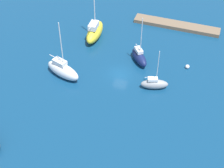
{
  "coord_description": "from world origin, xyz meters",
  "views": [
    {
      "loc": [
        -14.23,
        45.59,
        41.24
      ],
      "look_at": [
        0.0,
        4.67,
        1.5
      ],
      "focal_mm": 54.6,
      "sensor_mm": 36.0,
      "label": 1
    }
  ],
  "objects_px": {
    "sailboat_yellow_outer_mooring": "(95,32)",
    "sailboat_gray_lone_north": "(154,84)",
    "pier_dock": "(176,25)",
    "sailboat_navy_center_basin": "(139,57)",
    "mooring_buoy_white": "(187,67)",
    "sailboat_white_inner_mooring": "(63,70)"
  },
  "relations": [
    {
      "from": "sailboat_white_inner_mooring",
      "to": "pier_dock",
      "type": "bearing_deg",
      "value": 72.32
    },
    {
      "from": "pier_dock",
      "to": "sailboat_white_inner_mooring",
      "type": "bearing_deg",
      "value": 54.8
    },
    {
      "from": "sailboat_gray_lone_north",
      "to": "sailboat_yellow_outer_mooring",
      "type": "bearing_deg",
      "value": 127.22
    },
    {
      "from": "sailboat_yellow_outer_mooring",
      "to": "mooring_buoy_white",
      "type": "bearing_deg",
      "value": -102.93
    },
    {
      "from": "pier_dock",
      "to": "sailboat_navy_center_basin",
      "type": "relative_size",
      "value": 1.89
    },
    {
      "from": "sailboat_gray_lone_north",
      "to": "sailboat_white_inner_mooring",
      "type": "bearing_deg",
      "value": 170.63
    },
    {
      "from": "sailboat_navy_center_basin",
      "to": "mooring_buoy_white",
      "type": "relative_size",
      "value": 12.62
    },
    {
      "from": "sailboat_navy_center_basin",
      "to": "sailboat_yellow_outer_mooring",
      "type": "xyz_separation_m",
      "value": [
        10.9,
        -4.57,
        0.46
      ]
    },
    {
      "from": "pier_dock",
      "to": "sailboat_gray_lone_north",
      "type": "bearing_deg",
      "value": 90.36
    },
    {
      "from": "sailboat_white_inner_mooring",
      "to": "sailboat_yellow_outer_mooring",
      "type": "xyz_separation_m",
      "value": [
        -1.02,
        -13.27,
        0.13
      ]
    },
    {
      "from": "sailboat_yellow_outer_mooring",
      "to": "pier_dock",
      "type": "bearing_deg",
      "value": -60.17
    },
    {
      "from": "sailboat_yellow_outer_mooring",
      "to": "sailboat_gray_lone_north",
      "type": "height_order",
      "value": "sailboat_yellow_outer_mooring"
    },
    {
      "from": "sailboat_yellow_outer_mooring",
      "to": "mooring_buoy_white",
      "type": "height_order",
      "value": "sailboat_yellow_outer_mooring"
    },
    {
      "from": "sailboat_navy_center_basin",
      "to": "mooring_buoy_white",
      "type": "distance_m",
      "value": 9.26
    },
    {
      "from": "sailboat_yellow_outer_mooring",
      "to": "sailboat_gray_lone_north",
      "type": "distance_m",
      "value": 18.9
    },
    {
      "from": "sailboat_navy_center_basin",
      "to": "sailboat_gray_lone_north",
      "type": "bearing_deg",
      "value": -3.45
    },
    {
      "from": "mooring_buoy_white",
      "to": "sailboat_white_inner_mooring",
      "type": "bearing_deg",
      "value": 24.85
    },
    {
      "from": "sailboat_white_inner_mooring",
      "to": "sailboat_navy_center_basin",
      "type": "distance_m",
      "value": 14.76
    },
    {
      "from": "sailboat_navy_center_basin",
      "to": "pier_dock",
      "type": "bearing_deg",
      "value": 123.81
    },
    {
      "from": "sailboat_gray_lone_north",
      "to": "mooring_buoy_white",
      "type": "relative_size",
      "value": 10.35
    },
    {
      "from": "pier_dock",
      "to": "mooring_buoy_white",
      "type": "distance_m",
      "value": 14.21
    },
    {
      "from": "sailboat_white_inner_mooring",
      "to": "sailboat_yellow_outer_mooring",
      "type": "relative_size",
      "value": 0.85
    }
  ]
}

